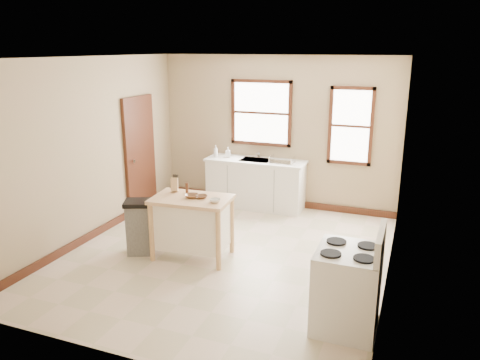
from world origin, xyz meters
name	(u,v)px	position (x,y,z in m)	size (l,w,h in m)	color
floor	(225,255)	(0.00, 0.00, 0.00)	(5.00, 5.00, 0.00)	beige
ceiling	(223,57)	(0.00, 0.00, 2.80)	(5.00, 5.00, 0.00)	white
wall_back	(277,132)	(0.00, 2.50, 1.40)	(4.50, 0.04, 2.80)	tan
wall_left	(90,150)	(-2.25, 0.00, 1.40)	(0.04, 5.00, 2.80)	tan
wall_right	(395,178)	(2.25, 0.00, 1.40)	(0.04, 5.00, 2.80)	tan
window_main	(261,113)	(-0.30, 2.48, 1.75)	(1.17, 0.06, 1.22)	#391F0F
window_side	(351,126)	(1.35, 2.48, 1.60)	(0.77, 0.06, 1.37)	#391F0F
door_left	(140,155)	(-2.21, 1.30, 1.05)	(0.06, 0.90, 2.10)	#391F0F
baseboard_back	(275,201)	(0.00, 2.47, 0.06)	(4.50, 0.04, 0.12)	#391F0F
baseboard_left	(99,231)	(-2.22, 0.00, 0.06)	(0.04, 5.00, 0.12)	#391F0F
sink_counter	(256,183)	(-0.30, 2.20, 0.46)	(1.86, 0.62, 0.92)	white
faucet	(259,152)	(-0.30, 2.38, 1.03)	(0.03, 0.03, 0.22)	silver
soap_bottle_a	(216,151)	(-1.08, 2.13, 1.03)	(0.09, 0.09, 0.23)	#B2B2B2
soap_bottle_b	(228,152)	(-0.86, 2.20, 1.01)	(0.09, 0.09, 0.19)	#B2B2B2
dish_rack	(282,160)	(0.23, 2.14, 0.97)	(0.42, 0.32, 0.11)	silver
kitchen_island	(192,227)	(-0.42, -0.19, 0.45)	(1.09, 0.70, 0.90)	tan
knife_block	(174,185)	(-0.78, -0.03, 1.00)	(0.10, 0.10, 0.20)	#D7B771
pepper_grinder	(187,188)	(-0.59, -0.01, 0.97)	(0.04, 0.04, 0.15)	#442312
bowl_a	(192,196)	(-0.42, -0.19, 0.92)	(0.19, 0.19, 0.05)	brown
bowl_b	(202,197)	(-0.28, -0.16, 0.92)	(0.16, 0.16, 0.04)	brown
bowl_c	(215,201)	(-0.03, -0.26, 0.92)	(0.15, 0.15, 0.05)	silver
trash_bin	(140,227)	(-1.19, -0.35, 0.40)	(0.41, 0.35, 0.80)	gray
gas_stove	(348,278)	(1.91, -1.19, 0.58)	(0.72, 0.73, 1.16)	white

